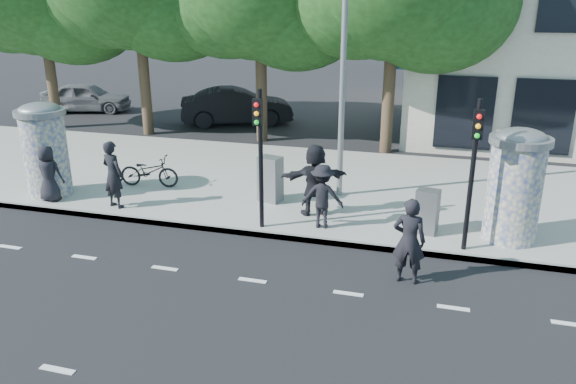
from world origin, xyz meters
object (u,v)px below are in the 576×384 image
(traffic_pole_far, at_px, (474,161))
(ped_b, at_px, (113,174))
(bicycle, at_px, (149,171))
(traffic_pole_near, at_px, (260,146))
(car_left, at_px, (87,97))
(ped_a, at_px, (49,173))
(ped_f, at_px, (315,180))
(man_road, at_px, (409,241))
(cabinet_left, at_px, (270,179))
(ad_column_left, at_px, (45,147))
(cabinet_right, at_px, (427,211))
(car_mid, at_px, (237,106))
(ped_d, at_px, (322,196))
(street_lamp, at_px, (344,27))
(ad_column_right, at_px, (515,183))

(traffic_pole_far, bearing_deg, ped_b, 178.08)
(bicycle, bearing_deg, traffic_pole_near, -124.12)
(ped_b, distance_m, car_left, 14.92)
(traffic_pole_far, xyz_separation_m, ped_a, (-11.03, 0.25, -1.29))
(ped_f, relative_size, man_road, 1.04)
(ped_f, distance_m, cabinet_left, 1.57)
(traffic_pole_near, relative_size, traffic_pole_far, 1.00)
(ad_column_left, bearing_deg, car_left, 120.05)
(cabinet_right, xyz_separation_m, car_mid, (-8.89, 10.77, 0.12))
(ad_column_left, relative_size, traffic_pole_far, 0.78)
(car_left, bearing_deg, ped_a, -165.21)
(cabinet_left, height_order, car_left, car_left)
(ped_d, xyz_separation_m, ped_f, (-0.37, 0.80, 0.14))
(traffic_pole_far, relative_size, ped_d, 2.13)
(ped_d, relative_size, man_road, 0.88)
(street_lamp, relative_size, ped_d, 5.01)
(cabinet_right, bearing_deg, ped_b, -164.38)
(bicycle, xyz_separation_m, car_mid, (-0.77, 9.44, 0.20))
(street_lamp, bearing_deg, traffic_pole_near, -116.23)
(street_lamp, relative_size, cabinet_right, 7.33)
(ped_b, bearing_deg, cabinet_right, -160.04)
(traffic_pole_far, height_order, man_road, traffic_pole_far)
(man_road, bearing_deg, ped_f, -45.17)
(ped_d, bearing_deg, ad_column_right, -179.96)
(traffic_pole_far, relative_size, car_mid, 0.69)
(traffic_pole_far, relative_size, cabinet_right, 3.11)
(cabinet_right, xyz_separation_m, car_left, (-17.17, 11.43, 0.03))
(cabinet_right, bearing_deg, ped_d, -160.40)
(ad_column_right, distance_m, car_left, 22.15)
(ad_column_left, bearing_deg, cabinet_left, 10.58)
(ad_column_right, bearing_deg, bicycle, 173.20)
(man_road, height_order, bicycle, man_road)
(ped_b, bearing_deg, bicycle, -74.51)
(ad_column_left, distance_m, ped_a, 0.84)
(ad_column_left, height_order, car_left, ad_column_left)
(ped_d, xyz_separation_m, bicycle, (-5.63, 1.65, -0.33))
(ad_column_right, bearing_deg, ped_d, -174.05)
(street_lamp, bearing_deg, traffic_pole_far, -39.88)
(ped_f, distance_m, man_road, 3.82)
(traffic_pole_near, distance_m, ped_d, 1.98)
(ad_column_left, distance_m, cabinet_right, 10.55)
(ped_a, distance_m, cabinet_right, 10.16)
(cabinet_right, bearing_deg, traffic_pole_near, -156.56)
(ped_b, relative_size, ped_f, 0.97)
(cabinet_right, distance_m, car_left, 20.62)
(ad_column_left, height_order, man_road, ad_column_left)
(ped_f, bearing_deg, cabinet_right, 146.48)
(ad_column_left, bearing_deg, street_lamp, 14.94)
(cabinet_right, relative_size, car_left, 0.26)
(ped_d, xyz_separation_m, car_left, (-14.68, 11.74, -0.22))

